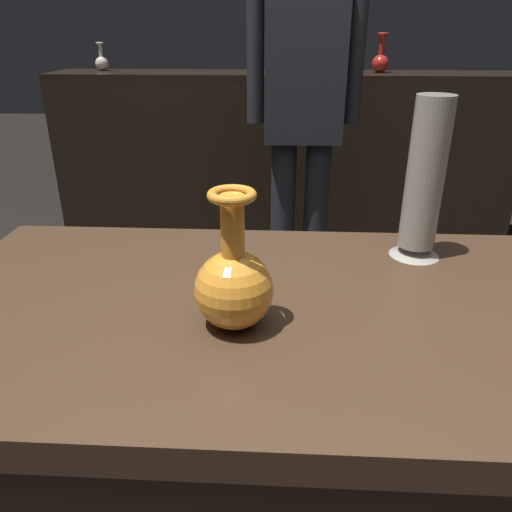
# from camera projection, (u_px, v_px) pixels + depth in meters

# --- Properties ---
(display_plinth) EXTENTS (1.20, 0.64, 0.80)m
(display_plinth) POSITION_uv_depth(u_px,v_px,m) (274.00, 475.00, 0.99)
(display_plinth) COLOR #422D1E
(display_plinth) RESTS_ON ground_plane
(back_display_shelf) EXTENTS (2.60, 0.40, 0.99)m
(back_display_shelf) POSITION_uv_depth(u_px,v_px,m) (282.00, 161.00, 2.94)
(back_display_shelf) COLOR black
(back_display_shelf) RESTS_ON ground_plane
(vase_centerpiece) EXTENTS (0.12, 0.12, 0.21)m
(vase_centerpiece) POSITION_uv_depth(u_px,v_px,m) (232.00, 283.00, 0.73)
(vase_centerpiece) COLOR orange
(vase_centerpiece) RESTS_ON display_plinth
(vase_tall_behind) EXTENTS (0.10, 0.10, 0.31)m
(vase_tall_behind) POSITION_uv_depth(u_px,v_px,m) (422.00, 185.00, 0.93)
(vase_tall_behind) COLOR gray
(vase_tall_behind) RESTS_ON display_plinth
(shelf_vase_right) EXTENTS (0.09, 0.09, 0.20)m
(shelf_vase_right) POSITION_uv_depth(u_px,v_px,m) (380.00, 60.00, 2.69)
(shelf_vase_right) COLOR red
(shelf_vase_right) RESTS_ON back_display_shelf
(shelf_vase_far_left) EXTENTS (0.08, 0.08, 0.15)m
(shelf_vase_far_left) POSITION_uv_depth(u_px,v_px,m) (101.00, 62.00, 2.82)
(shelf_vase_far_left) COLOR silver
(shelf_vase_far_left) RESTS_ON back_display_shelf
(visitor_center_back) EXTENTS (0.47, 0.18, 1.57)m
(visitor_center_back) POSITION_uv_depth(u_px,v_px,m) (303.00, 106.00, 2.06)
(visitor_center_back) COLOR #232328
(visitor_center_back) RESTS_ON ground_plane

